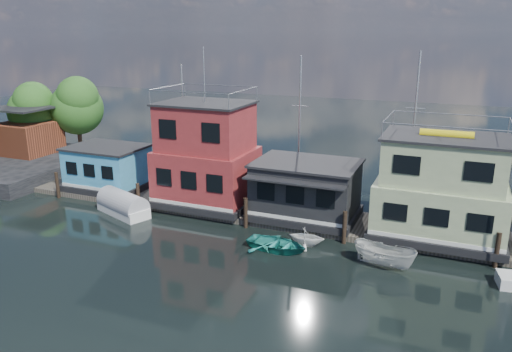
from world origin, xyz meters
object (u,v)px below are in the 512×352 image
at_px(houseboat_red, 206,156).
at_px(dinghy_white, 306,237).
at_px(houseboat_green, 441,189).
at_px(motorboat, 384,255).
at_px(houseboat_blue, 108,168).
at_px(tarp_runabout, 123,205).
at_px(dinghy_teal, 277,244).
at_px(houseboat_dark, 306,190).

relative_size(houseboat_red, dinghy_white, 5.02).
xyz_separation_m(houseboat_red, dinghy_white, (9.33, -4.10, -3.48)).
height_order(houseboat_green, dinghy_white, houseboat_green).
xyz_separation_m(houseboat_green, motorboat, (-2.54, -5.24, -2.81)).
bearing_deg(houseboat_blue, houseboat_green, 0.00).
relative_size(tarp_runabout, motorboat, 1.30).
relative_size(dinghy_white, dinghy_teal, 0.60).
height_order(houseboat_red, dinghy_white, houseboat_red).
distance_m(houseboat_red, dinghy_white, 10.76).
height_order(houseboat_red, tarp_runabout, houseboat_red).
bearing_deg(dinghy_white, houseboat_dark, 14.29).
bearing_deg(dinghy_teal, houseboat_blue, 77.19).
bearing_deg(houseboat_blue, dinghy_teal, -17.52).
distance_m(houseboat_blue, houseboat_green, 26.53).
bearing_deg(houseboat_green, dinghy_teal, -149.17).
bearing_deg(dinghy_white, tarp_runabout, 85.40).
xyz_separation_m(houseboat_dark, dinghy_teal, (-0.17, -5.45, -2.01)).
bearing_deg(houseboat_dark, houseboat_red, 179.86).
height_order(tarp_runabout, motorboat, tarp_runabout).
height_order(houseboat_dark, dinghy_teal, houseboat_dark).
bearing_deg(tarp_runabout, houseboat_dark, 37.82).
relative_size(houseboat_red, houseboat_green, 1.41).
xyz_separation_m(houseboat_green, dinghy_teal, (-9.17, -5.47, -3.14)).
distance_m(houseboat_dark, dinghy_teal, 5.81).
bearing_deg(tarp_runabout, houseboat_green, 31.41).
height_order(houseboat_blue, dinghy_white, houseboat_blue).
relative_size(houseboat_blue, dinghy_white, 2.71).
relative_size(dinghy_teal, tarp_runabout, 0.79).
bearing_deg(dinghy_teal, houseboat_dark, 2.94).
relative_size(houseboat_dark, dinghy_teal, 1.87).
relative_size(houseboat_blue, houseboat_red, 0.54).
distance_m(houseboat_blue, houseboat_red, 9.69).
bearing_deg(houseboat_red, motorboat, -19.93).
height_order(houseboat_blue, houseboat_dark, houseboat_dark).
xyz_separation_m(houseboat_blue, motorboat, (23.96, -5.24, -1.46)).
distance_m(houseboat_red, motorboat, 15.74).
height_order(houseboat_green, motorboat, houseboat_green).
height_order(houseboat_dark, dinghy_white, houseboat_dark).
bearing_deg(motorboat, houseboat_blue, 91.26).
distance_m(houseboat_dark, dinghy_white, 4.65).
distance_m(tarp_runabout, motorboat, 19.65).
height_order(houseboat_blue, tarp_runabout, houseboat_blue).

